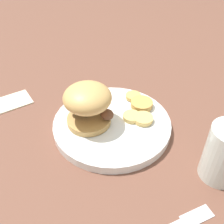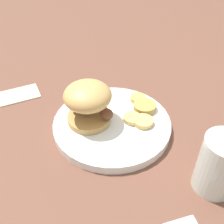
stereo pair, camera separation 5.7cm
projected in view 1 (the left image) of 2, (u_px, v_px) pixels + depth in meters
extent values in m
plane|color=brown|center=(112.00, 127.00, 0.61)|extent=(4.00, 4.00, 0.00)
cylinder|color=white|center=(112.00, 124.00, 0.60)|extent=(0.27, 0.27, 0.02)
torus|color=white|center=(112.00, 121.00, 0.59)|extent=(0.26, 0.26, 0.01)
cylinder|color=tan|center=(89.00, 120.00, 0.58)|extent=(0.10, 0.10, 0.01)
ellipsoid|color=#4C281E|center=(89.00, 112.00, 0.57)|extent=(0.03, 0.02, 0.01)
ellipsoid|color=brown|center=(84.00, 111.00, 0.56)|extent=(0.03, 0.02, 0.01)
ellipsoid|color=brown|center=(107.00, 114.00, 0.57)|extent=(0.03, 0.03, 0.02)
ellipsoid|color=brown|center=(97.00, 102.00, 0.60)|extent=(0.04, 0.06, 0.02)
ellipsoid|color=#4C281E|center=(79.00, 109.00, 0.58)|extent=(0.05, 0.05, 0.02)
ellipsoid|color=tan|center=(87.00, 98.00, 0.54)|extent=(0.10, 0.10, 0.05)
cylinder|color=tan|center=(133.00, 96.00, 0.65)|extent=(0.04, 0.04, 0.01)
cylinder|color=#DBB766|center=(143.00, 119.00, 0.59)|extent=(0.04, 0.04, 0.01)
cylinder|color=tan|center=(143.00, 105.00, 0.62)|extent=(0.05, 0.05, 0.01)
cylinder|color=#DBB766|center=(132.00, 117.00, 0.59)|extent=(0.04, 0.04, 0.01)
cube|color=silver|center=(197.00, 216.00, 0.44)|extent=(0.06, 0.04, 0.00)
cube|color=beige|center=(10.00, 102.00, 0.67)|extent=(0.11, 0.07, 0.01)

